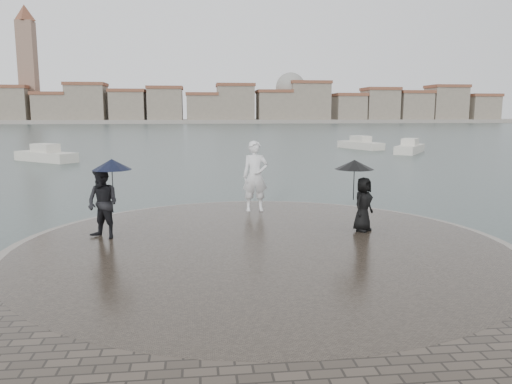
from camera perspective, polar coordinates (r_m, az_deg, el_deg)
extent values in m
plane|color=#2B3835|center=(9.26, 3.52, -13.65)|extent=(400.00, 400.00, 0.00)
cylinder|color=gray|center=(12.48, 0.69, -6.80)|extent=(12.50, 12.50, 0.32)
cylinder|color=#2D261E|center=(12.47, 0.69, -6.71)|extent=(11.90, 11.90, 0.36)
imported|color=white|center=(16.31, -0.09, 1.82)|extent=(0.85, 0.57, 2.31)
imported|color=black|center=(13.36, -17.10, -1.25)|extent=(1.11, 1.05, 1.82)
cylinder|color=black|center=(13.35, -16.06, 0.70)|extent=(0.02, 0.02, 0.90)
cone|color=black|center=(13.28, -16.16, 3.05)|extent=(1.03, 1.03, 0.28)
imported|color=black|center=(13.88, 12.15, -1.38)|extent=(0.85, 0.84, 1.48)
cylinder|color=black|center=(13.81, 11.12, 0.95)|extent=(0.02, 0.02, 0.90)
cone|color=black|center=(13.75, 11.18, 3.09)|extent=(1.07, 1.07, 0.26)
cube|color=gray|center=(171.44, -6.15, 8.04)|extent=(260.00, 20.00, 1.20)
cube|color=gray|center=(178.28, -26.08, 8.79)|extent=(11.00, 10.00, 11.00)
cube|color=brown|center=(178.44, -26.22, 10.71)|extent=(11.60, 10.60, 1.00)
cube|color=gray|center=(174.70, -22.30, 8.72)|extent=(10.00, 10.00, 9.00)
cube|color=brown|center=(174.80, -22.40, 10.35)|extent=(10.60, 10.60, 1.00)
cube|color=gray|center=(172.11, -18.76, 9.42)|extent=(12.00, 10.00, 12.00)
cube|color=brown|center=(172.33, -18.87, 11.58)|extent=(12.60, 10.60, 1.00)
cube|color=gray|center=(169.90, -14.40, 9.28)|extent=(11.00, 10.00, 10.00)
cube|color=brown|center=(170.04, -14.47, 11.14)|extent=(11.60, 10.60, 1.00)
cube|color=gray|center=(168.74, -10.31, 9.59)|extent=(11.00, 10.00, 11.00)
cube|color=brown|center=(168.91, -10.37, 11.63)|extent=(11.60, 10.60, 1.00)
cube|color=gray|center=(168.41, -6.17, 9.35)|extent=(10.00, 10.00, 9.00)
cube|color=brown|center=(168.51, -6.20, 11.05)|extent=(10.60, 10.60, 1.00)
cube|color=gray|center=(168.89, -2.39, 9.90)|extent=(12.00, 10.00, 12.00)
cube|color=brown|center=(169.10, -2.40, 12.10)|extent=(12.60, 10.60, 1.00)
cube|color=gray|center=(170.33, 2.04, 9.56)|extent=(11.00, 10.00, 10.00)
cube|color=brown|center=(170.47, 2.05, 11.41)|extent=(11.60, 10.60, 1.00)
cube|color=gray|center=(172.56, 6.05, 10.01)|extent=(13.00, 10.00, 13.00)
cube|color=brown|center=(172.82, 6.09, 12.33)|extent=(13.60, 10.60, 1.00)
cube|color=gray|center=(176.11, 10.55, 9.23)|extent=(10.00, 10.00, 9.00)
cube|color=brown|center=(176.21, 10.59, 10.86)|extent=(10.60, 10.60, 1.00)
cube|color=gray|center=(179.65, 13.96, 9.43)|extent=(11.00, 10.00, 11.00)
cube|color=brown|center=(179.81, 14.03, 11.35)|extent=(11.60, 10.60, 1.00)
cube|color=gray|center=(184.16, 17.49, 9.11)|extent=(11.00, 10.00, 10.00)
cube|color=brown|center=(184.29, 17.58, 10.82)|extent=(11.60, 10.60, 1.00)
cube|color=gray|center=(189.35, 20.87, 9.23)|extent=(12.00, 10.00, 12.00)
cube|color=brown|center=(189.54, 20.98, 11.19)|extent=(12.60, 10.60, 1.00)
cube|color=gray|center=(195.62, 24.27, 8.56)|extent=(10.00, 10.00, 9.00)
cube|color=brown|center=(195.71, 24.36, 10.03)|extent=(10.60, 10.60, 1.00)
cube|color=#846654|center=(179.03, -24.56, 12.26)|extent=(5.00, 5.00, 32.00)
cone|color=brown|center=(181.25, -24.97, 18.09)|extent=(6.80, 6.80, 5.00)
sphere|color=gray|center=(173.50, 3.96, 11.85)|extent=(10.00, 10.00, 10.00)
cube|color=beige|center=(39.97, -22.88, 3.60)|extent=(5.26, 4.74, 0.90)
cube|color=beige|center=(39.93, -22.93, 4.46)|extent=(2.31, 2.20, 0.90)
cube|color=beige|center=(46.59, 17.15, 4.59)|extent=(4.45, 5.43, 0.90)
cube|color=beige|center=(46.55, 17.18, 5.33)|extent=(2.13, 2.33, 0.90)
cube|color=beige|center=(50.69, 11.85, 5.13)|extent=(3.36, 5.72, 0.90)
cube|color=beige|center=(50.65, 11.87, 5.81)|extent=(1.80, 2.29, 0.90)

